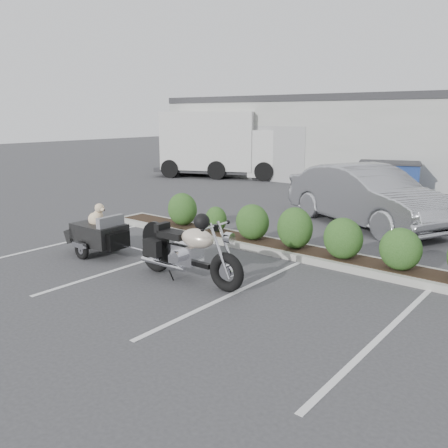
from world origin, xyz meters
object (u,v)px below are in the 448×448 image
Objects in this scene: motorcycle at (188,252)px; delivery_truck at (226,146)px; pet_trailer at (99,233)px; dumpster at (388,181)px; sedan at (367,196)px.

delivery_truck is at bearing 125.11° from motorcycle.
dumpster is (2.55, 11.16, 0.21)m from pet_trailer.
motorcycle is at bearing -1.27° from pet_trailer.
sedan reaches higher than dumpster.
sedan reaches higher than motorcycle.
sedan is (3.58, 6.61, 0.35)m from pet_trailer.
sedan is 0.71× the size of delivery_truck.
sedan reaches higher than pet_trailer.
motorcycle reaches higher than pet_trailer.
sedan is 4.67m from dumpster.
dumpster is at bearing 90.47° from motorcycle.
pet_trailer is at bearing 178.73° from motorcycle.
dumpster is 9.07m from delivery_truck.
pet_trailer is at bearing 176.38° from sedan.
delivery_truck is at bearing 151.16° from dumpster.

